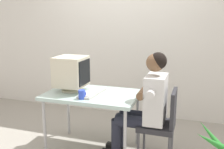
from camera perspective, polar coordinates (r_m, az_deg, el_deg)
ground_plane at (r=3.47m, az=-4.11°, el=-15.78°), size 12.00×12.00×0.00m
wall_back at (r=4.31m, az=6.59°, el=10.58°), size 8.00×0.10×3.00m
desk at (r=3.20m, az=-4.30°, el=-5.05°), size 1.12×0.73×0.73m
crt_monitor at (r=3.25m, az=-8.88°, el=0.57°), size 0.37×0.35×0.43m
keyboard at (r=3.15m, az=-4.37°, el=-4.00°), size 0.20×0.47×0.03m
office_chair at (r=3.06m, az=10.89°, el=-10.01°), size 0.40×0.40×0.85m
person_seated at (r=3.01m, az=7.41°, el=-6.09°), size 0.73×0.58×1.27m
desk_mug at (r=2.97m, az=-6.58°, el=-4.35°), size 0.08×0.09×0.10m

